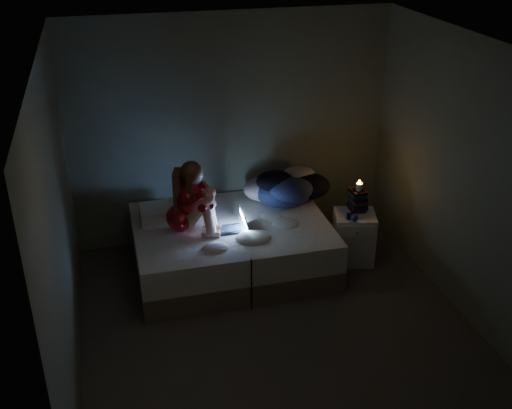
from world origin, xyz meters
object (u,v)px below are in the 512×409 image
object	(u,v)px
bed	(232,246)
nightstand	(354,237)
candle	(359,186)
woman	(180,198)
phone	(352,217)
laptop	(232,221)

from	to	relation	value
bed	nightstand	size ratio (longest dim) A/B	3.53
candle	bed	bearing A→B (deg)	177.60
woman	nightstand	xyz separation A→B (m)	(1.86, -0.10, -0.66)
phone	laptop	bearing A→B (deg)	-174.78
woman	nightstand	distance (m)	1.98
laptop	candle	world-z (taller)	candle
woman	laptop	size ratio (longest dim) A/B	2.57
nightstand	candle	bearing A→B (deg)	73.00
nightstand	candle	world-z (taller)	candle
woman	nightstand	world-z (taller)	woman
laptop	candle	distance (m)	1.43
bed	woman	size ratio (longest dim) A/B	2.57
bed	nightstand	distance (m)	1.35
bed	candle	world-z (taller)	candle
nightstand	phone	distance (m)	0.31
candle	phone	xyz separation A→B (m)	(-0.13, -0.16, -0.28)
bed	phone	distance (m)	1.32
nightstand	phone	size ratio (longest dim) A/B	4.10
candle	phone	distance (m)	0.35
laptop	candle	xyz separation A→B (m)	(1.42, 0.08, 0.19)
phone	candle	bearing A→B (deg)	60.06
bed	laptop	world-z (taller)	laptop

